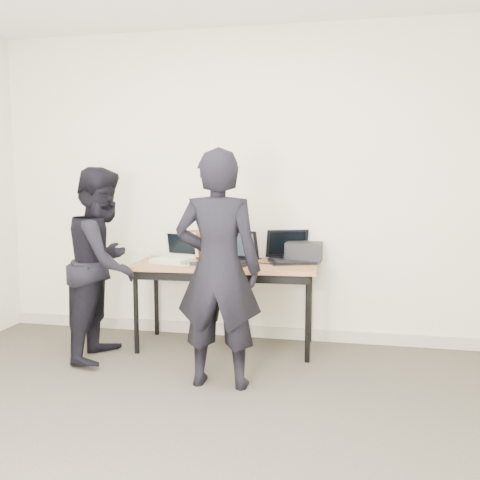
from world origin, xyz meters
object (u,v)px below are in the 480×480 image
(desk, at_px, (225,270))
(leather_satchel, at_px, (211,244))
(laptop_beige, at_px, (175,256))
(equipment_box, at_px, (304,252))
(person_observer, at_px, (104,263))
(laptop_right, at_px, (290,255))
(laptop_center, at_px, (233,256))
(person_typist, at_px, (218,269))

(desk, relative_size, leather_satchel, 4.23)
(laptop_beige, relative_size, leather_satchel, 1.01)
(equipment_box, bearing_deg, person_observer, -158.45)
(laptop_right, bearing_deg, laptop_center, -179.00)
(laptop_right, distance_m, person_observer, 1.52)
(person_observer, bearing_deg, desk, -69.36)
(laptop_beige, height_order, leather_satchel, leather_satchel)
(laptop_right, xyz_separation_m, equipment_box, (0.12, 0.01, 0.02))
(person_typist, bearing_deg, leather_satchel, -74.64)
(equipment_box, xyz_separation_m, person_typist, (-0.49, -0.99, 0.01))
(leather_satchel, xyz_separation_m, equipment_box, (0.81, -0.04, -0.04))
(laptop_beige, relative_size, equipment_box, 1.26)
(laptop_right, xyz_separation_m, person_typist, (-0.38, -0.98, 0.03))
(leather_satchel, relative_size, equipment_box, 1.25)
(person_typist, distance_m, person_observer, 1.10)
(laptop_right, relative_size, equipment_box, 1.57)
(person_typist, height_order, person_observer, person_typist)
(laptop_center, distance_m, equipment_box, 0.59)
(equipment_box, height_order, person_observer, person_observer)
(desk, height_order, laptop_center, laptop_center)
(desk, xyz_separation_m, laptop_center, (0.06, 0.01, 0.12))
(person_typist, bearing_deg, person_observer, -22.81)
(leather_satchel, distance_m, person_observer, 0.96)
(laptop_center, height_order, equipment_box, laptop_center)
(laptop_beige, bearing_deg, laptop_right, 25.82)
(laptop_center, height_order, laptop_right, laptop_center)
(person_observer, bearing_deg, laptop_beige, -54.17)
(desk, xyz_separation_m, person_typist, (0.14, -0.80, 0.15))
(laptop_center, distance_m, leather_satchel, 0.34)
(laptop_right, relative_size, person_typist, 0.28)
(desk, relative_size, person_typist, 0.95)
(person_typist, xyz_separation_m, person_observer, (-1.03, 0.39, -0.06))
(person_typist, bearing_deg, laptop_right, -112.89)
(leather_satchel, height_order, equipment_box, leather_satchel)
(desk, height_order, leather_satchel, leather_satchel)
(desk, distance_m, laptop_center, 0.14)
(person_typist, bearing_deg, equipment_box, -118.22)
(desk, distance_m, equipment_box, 0.67)
(equipment_box, bearing_deg, leather_satchel, 177.48)
(equipment_box, height_order, person_typist, person_typist)
(laptop_beige, distance_m, leather_satchel, 0.36)
(laptop_right, bearing_deg, person_typist, -130.72)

